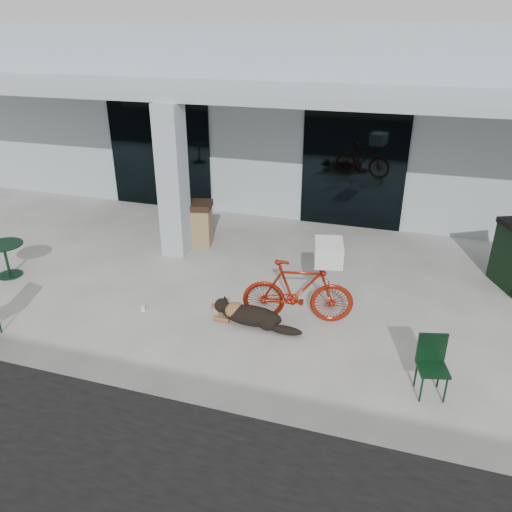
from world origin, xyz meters
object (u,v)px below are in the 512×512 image
(bicycle, at_px, (298,291))
(cafe_table_near, at_px, (7,260))
(trash_receptacle, at_px, (199,224))
(cafe_chair_far_a, at_px, (433,368))
(dog, at_px, (252,315))

(bicycle, bearing_deg, cafe_table_near, 78.96)
(trash_receptacle, bearing_deg, bicycle, -40.79)
(bicycle, xyz_separation_m, cafe_table_near, (-5.73, -0.10, -0.21))
(trash_receptacle, bearing_deg, cafe_chair_far_a, -36.96)
(cafe_table_near, distance_m, cafe_chair_far_a, 7.90)
(cafe_table_near, relative_size, cafe_chair_far_a, 0.85)
(bicycle, distance_m, cafe_table_near, 5.73)
(dog, height_order, cafe_table_near, cafe_table_near)
(cafe_table_near, bearing_deg, bicycle, 1.05)
(bicycle, relative_size, trash_receptacle, 1.82)
(trash_receptacle, bearing_deg, cafe_table_near, -139.66)
(cafe_chair_far_a, bearing_deg, trash_receptacle, 128.97)
(cafe_table_near, bearing_deg, trash_receptacle, 40.34)
(bicycle, relative_size, cafe_table_near, 2.53)
(dog, xyz_separation_m, cafe_table_near, (-5.06, 0.27, 0.14))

